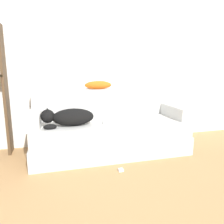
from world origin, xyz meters
TOP-DOWN VIEW (x-y plane):
  - wall_back at (0.00, 2.67)m, footprint 7.94×0.06m
  - couch at (0.18, 2.11)m, footprint 2.16×0.85m
  - couch_backrest at (0.18, 2.47)m, footprint 2.12×0.15m
  - couch_arm_left at (-0.82, 2.11)m, footprint 0.15×0.66m
  - couch_arm_right at (1.18, 2.11)m, footprint 0.15×0.66m
  - dog at (-0.39, 2.02)m, footprint 0.67×0.29m
  - laptop at (0.21, 2.00)m, footprint 0.35×0.25m
  - throw_pillow at (0.09, 2.48)m, footprint 0.41×0.14m
  - power_adapter at (0.15, 1.50)m, footprint 0.06×0.06m

SIDE VIEW (x-z plane):
  - power_adapter at x=0.15m, z-range 0.00..0.03m
  - couch at x=0.18m, z-range 0.00..0.46m
  - laptop at x=0.21m, z-range 0.46..0.48m
  - couch_arm_left at x=-0.82m, z-range 0.46..0.63m
  - couch_arm_right at x=1.18m, z-range 0.46..0.63m
  - dog at x=-0.39m, z-range 0.45..0.70m
  - couch_backrest at x=0.18m, z-range 0.46..0.88m
  - throw_pillow at x=0.09m, z-range 0.88..1.00m
  - wall_back at x=0.00m, z-range 0.00..2.70m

